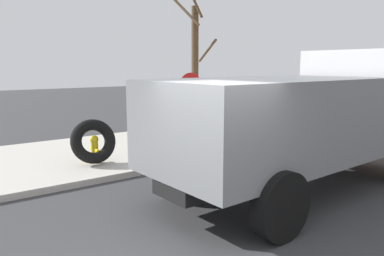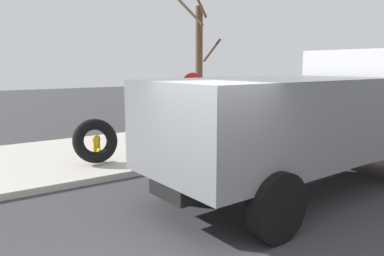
{
  "view_description": "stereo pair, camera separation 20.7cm",
  "coord_description": "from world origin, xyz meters",
  "views": [
    {
      "loc": [
        -3.05,
        -3.87,
        2.65
      ],
      "look_at": [
        1.78,
        2.65,
        1.3
      ],
      "focal_mm": 35.51,
      "sensor_mm": 36.0,
      "label": 1
    },
    {
      "loc": [
        -2.88,
        -4.0,
        2.65
      ],
      "look_at": [
        1.78,
        2.65,
        1.3
      ],
      "focal_mm": 35.51,
      "sensor_mm": 36.0,
      "label": 2
    }
  ],
  "objects": [
    {
      "name": "loose_tire",
      "position": [
        0.55,
        5.2,
        0.74
      ],
      "size": [
        1.23,
        0.79,
        1.18
      ],
      "primitive_type": "torus",
      "rotation": [
        1.25,
        0.0,
        -0.15
      ],
      "color": "black",
      "rests_on": "sidewalk_curb"
    },
    {
      "name": "fire_hydrant",
      "position": [
        0.62,
        5.29,
        0.53
      ],
      "size": [
        0.21,
        0.48,
        0.72
      ],
      "color": "yellow",
      "rests_on": "sidewalk_curb"
    },
    {
      "name": "bare_tree",
      "position": [
        5.35,
        7.28,
        2.62
      ],
      "size": [
        1.38,
        1.25,
        5.52
      ],
      "color": "#4C3823",
      "rests_on": "sidewalk_curb"
    },
    {
      "name": "sidewalk_curb",
      "position": [
        0.0,
        6.5,
        0.07
      ],
      "size": [
        36.0,
        5.0,
        0.15
      ],
      "primitive_type": "cube",
      "color": "#BCB7AD",
      "rests_on": "ground"
    },
    {
      "name": "dump_truck_gray",
      "position": [
        3.72,
        1.05,
        1.61
      ],
      "size": [
        7.08,
        3.0,
        3.0
      ],
      "color": "slate",
      "rests_on": "ground"
    },
    {
      "name": "stop_sign",
      "position": [
        3.08,
        4.49,
        1.75
      ],
      "size": [
        0.76,
        0.08,
        2.3
      ],
      "color": "gray",
      "rests_on": "sidewalk_curb"
    }
  ]
}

